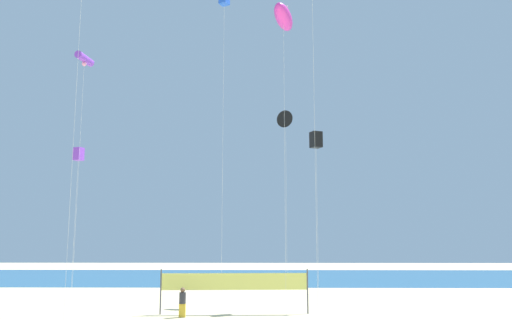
{
  "coord_description": "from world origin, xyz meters",
  "views": [
    {
      "loc": [
        1.68,
        -15.57,
        4.32
      ],
      "look_at": [
        1.33,
        11.91,
        8.44
      ],
      "focal_mm": 34.62,
      "sensor_mm": 36.0,
      "label": 1
    }
  ],
  "objects_px": {
    "beachgoer_charcoal_shirt": "(182,301)",
    "kite_violet_box": "(79,154)",
    "kite_magenta_inflatable": "(283,17)",
    "kite_violet_tube": "(84,60)",
    "kite_black_delta": "(286,120)",
    "kite_blue_box": "(224,0)",
    "kite_black_box": "(316,140)",
    "volleyball_net": "(235,283)"
  },
  "relations": [
    {
      "from": "beachgoer_charcoal_shirt",
      "to": "kite_violet_box",
      "type": "distance_m",
      "value": 14.11
    },
    {
      "from": "kite_magenta_inflatable",
      "to": "kite_violet_tube",
      "type": "relative_size",
      "value": 1.07
    },
    {
      "from": "kite_violet_box",
      "to": "kite_black_delta",
      "type": "bearing_deg",
      "value": -2.1
    },
    {
      "from": "kite_blue_box",
      "to": "kite_violet_box",
      "type": "height_order",
      "value": "kite_blue_box"
    },
    {
      "from": "kite_violet_box",
      "to": "kite_blue_box",
      "type": "bearing_deg",
      "value": -28.77
    },
    {
      "from": "kite_magenta_inflatable",
      "to": "kite_violet_tube",
      "type": "xyz_separation_m",
      "value": [
        -12.91,
        4.71,
        -0.7
      ]
    },
    {
      "from": "kite_blue_box",
      "to": "kite_violet_tube",
      "type": "height_order",
      "value": "kite_blue_box"
    },
    {
      "from": "kite_magenta_inflatable",
      "to": "kite_black_box",
      "type": "height_order",
      "value": "kite_magenta_inflatable"
    },
    {
      "from": "kite_black_delta",
      "to": "kite_black_box",
      "type": "height_order",
      "value": "kite_black_delta"
    },
    {
      "from": "volleyball_net",
      "to": "kite_black_box",
      "type": "bearing_deg",
      "value": 27.14
    },
    {
      "from": "kite_magenta_inflatable",
      "to": "kite_violet_box",
      "type": "bearing_deg",
      "value": 152.49
    },
    {
      "from": "beachgoer_charcoal_shirt",
      "to": "kite_magenta_inflatable",
      "type": "bearing_deg",
      "value": 127.44
    },
    {
      "from": "kite_blue_box",
      "to": "kite_magenta_inflatable",
      "type": "xyz_separation_m",
      "value": [
        3.47,
        -1.51,
        -1.82
      ]
    },
    {
      "from": "volleyball_net",
      "to": "kite_blue_box",
      "type": "distance_m",
      "value": 16.58
    },
    {
      "from": "kite_violet_box",
      "to": "kite_magenta_inflatable",
      "type": "height_order",
      "value": "kite_magenta_inflatable"
    },
    {
      "from": "volleyball_net",
      "to": "kite_black_box",
      "type": "distance_m",
      "value": 10.11
    },
    {
      "from": "volleyball_net",
      "to": "kite_violet_box",
      "type": "distance_m",
      "value": 14.98
    },
    {
      "from": "kite_black_delta",
      "to": "kite_violet_tube",
      "type": "height_order",
      "value": "kite_violet_tube"
    },
    {
      "from": "kite_magenta_inflatable",
      "to": "kite_black_delta",
      "type": "distance_m",
      "value": 8.01
    },
    {
      "from": "volleyball_net",
      "to": "kite_magenta_inflatable",
      "type": "relative_size",
      "value": 0.48
    },
    {
      "from": "beachgoer_charcoal_shirt",
      "to": "volleyball_net",
      "type": "relative_size",
      "value": 0.19
    },
    {
      "from": "kite_blue_box",
      "to": "kite_black_box",
      "type": "xyz_separation_m",
      "value": [
        5.62,
        2.51,
        -8.09
      ]
    },
    {
      "from": "volleyball_net",
      "to": "kite_violet_box",
      "type": "bearing_deg",
      "value": 152.84
    },
    {
      "from": "kite_blue_box",
      "to": "kite_magenta_inflatable",
      "type": "distance_m",
      "value": 4.2
    },
    {
      "from": "kite_violet_box",
      "to": "kite_violet_tube",
      "type": "xyz_separation_m",
      "value": [
        1.02,
        -2.55,
        5.91
      ]
    },
    {
      "from": "volleyball_net",
      "to": "kite_black_delta",
      "type": "bearing_deg",
      "value": 58.95
    },
    {
      "from": "kite_black_box",
      "to": "kite_violet_tube",
      "type": "relative_size",
      "value": 0.67
    },
    {
      "from": "kite_blue_box",
      "to": "kite_black_box",
      "type": "bearing_deg",
      "value": 24.1
    },
    {
      "from": "beachgoer_charcoal_shirt",
      "to": "kite_violet_tube",
      "type": "bearing_deg",
      "value": -77.71
    },
    {
      "from": "volleyball_net",
      "to": "kite_blue_box",
      "type": "relative_size",
      "value": 0.43
    },
    {
      "from": "kite_black_delta",
      "to": "kite_violet_tube",
      "type": "distance_m",
      "value": 13.94
    },
    {
      "from": "beachgoer_charcoal_shirt",
      "to": "kite_violet_tube",
      "type": "xyz_separation_m",
      "value": [
        -7.49,
        4.28,
        14.87
      ]
    },
    {
      "from": "beachgoer_charcoal_shirt",
      "to": "kite_black_box",
      "type": "distance_m",
      "value": 12.52
    },
    {
      "from": "beachgoer_charcoal_shirt",
      "to": "kite_violet_box",
      "type": "bearing_deg",
      "value": -86.7
    },
    {
      "from": "kite_black_box",
      "to": "kite_violet_tube",
      "type": "xyz_separation_m",
      "value": [
        -15.06,
        0.69,
        5.56
      ]
    },
    {
      "from": "kite_blue_box",
      "to": "volleyball_net",
      "type": "bearing_deg",
      "value": 0.43
    },
    {
      "from": "kite_blue_box",
      "to": "kite_violet_tube",
      "type": "distance_m",
      "value": 10.28
    },
    {
      "from": "kite_violet_box",
      "to": "volleyball_net",
      "type": "bearing_deg",
      "value": -27.16
    },
    {
      "from": "kite_magenta_inflatable",
      "to": "kite_black_delta",
      "type": "bearing_deg",
      "value": 86.65
    },
    {
      "from": "kite_violet_box",
      "to": "kite_violet_tube",
      "type": "distance_m",
      "value": 6.52
    },
    {
      "from": "beachgoer_charcoal_shirt",
      "to": "kite_magenta_inflatable",
      "type": "height_order",
      "value": "kite_magenta_inflatable"
    },
    {
      "from": "beachgoer_charcoal_shirt",
      "to": "kite_blue_box",
      "type": "height_order",
      "value": "kite_blue_box"
    }
  ]
}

